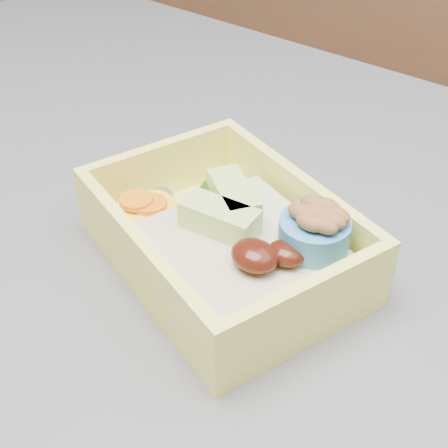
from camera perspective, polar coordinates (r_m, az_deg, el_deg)
The scene contains 1 object.
bento_box at distance 0.40m, azimuth 0.72°, elevation -1.60°, with size 0.21×0.18×0.07m.
Camera 1 is at (0.14, -0.28, 1.20)m, focal length 50.00 mm.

